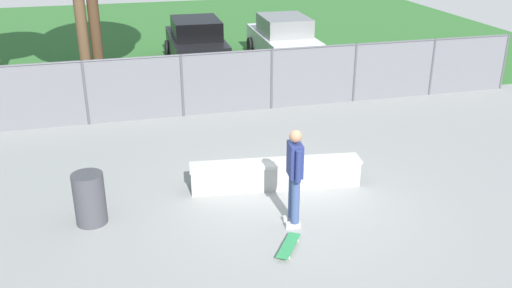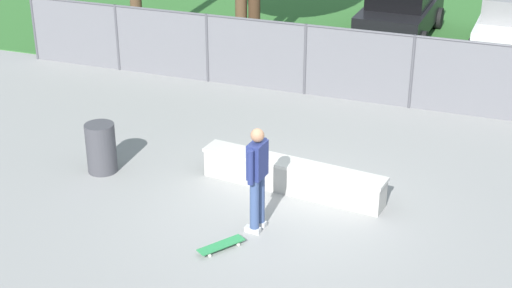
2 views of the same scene
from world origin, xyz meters
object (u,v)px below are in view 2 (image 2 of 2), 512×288
(skateboarder, at_px, (257,175))
(concrete_ledge, at_px, (292,176))
(skateboard, at_px, (221,245))
(car_black, at_px, (401,9))
(trash_bin, at_px, (101,148))

(skateboarder, bearing_deg, concrete_ledge, 85.60)
(skateboard, bearing_deg, concrete_ledge, 78.85)
(concrete_ledge, height_order, car_black, car_black)
(skateboarder, bearing_deg, trash_bin, 164.14)
(car_black, bearing_deg, skateboarder, -90.66)
(concrete_ledge, height_order, trash_bin, trash_bin)
(skateboard, xyz_separation_m, car_black, (0.46, 12.31, 0.77))
(concrete_ledge, bearing_deg, trash_bin, -172.06)
(skateboarder, relative_size, car_black, 0.43)
(car_black, xyz_separation_m, trash_bin, (-3.64, -10.56, -0.36))
(skateboard, height_order, car_black, car_black)
(car_black, height_order, trash_bin, car_black)
(car_black, bearing_deg, skateboard, -92.15)
(concrete_ledge, distance_m, trash_bin, 3.66)
(skateboarder, xyz_separation_m, car_black, (0.13, 11.56, -0.17))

